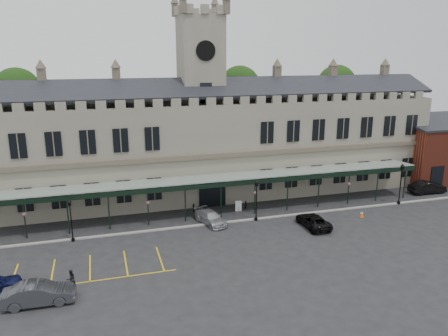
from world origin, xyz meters
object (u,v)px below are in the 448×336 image
object	(u,v)px
lamp_post_left	(71,216)
traffic_cone	(362,214)
car_left_b	(39,294)
person_a	(44,289)
station_building	(202,145)
person_b	(71,279)
car_taxi	(211,218)
car_right_b	(427,187)
lamp_post_mid	(256,197)
lamp_post_right	(401,180)
clock_tower	(201,92)
car_van	(313,221)
sign_board	(239,206)

from	to	relation	value
lamp_post_left	traffic_cone	distance (m)	30.87
car_left_b	person_a	distance (m)	0.58
station_building	person_b	size ratio (longest dim) A/B	39.63
car_taxi	person_a	distance (m)	19.11
lamp_post_left	car_left_b	bearing A→B (deg)	-99.96
traffic_cone	car_right_b	world-z (taller)	car_right_b
lamp_post_mid	lamp_post_right	bearing A→B (deg)	0.36
person_b	traffic_cone	bearing A→B (deg)	161.16
traffic_cone	car_right_b	xyz separation A→B (m)	(13.10, 5.04, 0.47)
lamp_post_right	car_right_b	world-z (taller)	lamp_post_right
car_left_b	car_taxi	world-z (taller)	car_left_b
station_building	traffic_cone	world-z (taller)	station_building
clock_tower	lamp_post_right	world-z (taller)	clock_tower
clock_tower	car_taxi	xyz separation A→B (m)	(-1.57, -10.23, -12.44)
clock_tower	lamp_post_mid	bearing A→B (deg)	-72.27
car_right_b	person_b	distance (m)	45.15
lamp_post_right	person_a	size ratio (longest dim) A/B	2.95
person_b	car_right_b	bearing A→B (deg)	163.77
car_right_b	car_left_b	bearing A→B (deg)	107.87
car_van	lamp_post_left	bearing A→B (deg)	-9.09
station_building	person_a	distance (m)	27.81
clock_tower	person_a	bearing A→B (deg)	-129.02
lamp_post_mid	car_taxi	bearing A→B (deg)	174.05
traffic_cone	car_van	xyz separation A→B (m)	(-6.58, -1.05, 0.34)
lamp_post_left	car_right_b	distance (m)	43.92
lamp_post_mid	lamp_post_right	distance (m)	18.47
lamp_post_mid	car_taxi	xyz separation A→B (m)	(-5.00, 0.52, -2.07)
lamp_post_mid	lamp_post_right	world-z (taller)	lamp_post_right
clock_tower	car_left_b	distance (m)	30.46
car_right_b	person_a	size ratio (longest dim) A/B	2.84
traffic_cone	person_a	distance (m)	33.30
station_building	car_taxi	world-z (taller)	station_building
lamp_post_right	traffic_cone	bearing A→B (deg)	-159.78
station_building	lamp_post_left	bearing A→B (deg)	-145.43
station_building	lamp_post_mid	xyz separation A→B (m)	(3.44, -10.66, -3.72)
clock_tower	lamp_post_mid	distance (m)	15.32
car_left_b	person_b	bearing A→B (deg)	-49.53
lamp_post_right	car_van	distance (m)	14.04
clock_tower	car_van	bearing A→B (deg)	-58.99
sign_board	car_van	bearing A→B (deg)	-40.51
car_taxi	car_van	size ratio (longest dim) A/B	0.96
lamp_post_mid	car_left_b	xyz separation A→B (m)	(-20.94, -10.96, -1.91)
clock_tower	lamp_post_right	bearing A→B (deg)	-25.90
traffic_cone	car_taxi	xyz separation A→B (m)	(-16.68, 2.91, 0.34)
traffic_cone	person_a	bearing A→B (deg)	-165.95
lamp_post_left	car_taxi	distance (m)	14.16
person_b	person_a	bearing A→B (deg)	2.90
station_building	car_van	world-z (taller)	station_building
traffic_cone	car_left_b	distance (m)	33.72
lamp_post_mid	person_a	world-z (taller)	lamp_post_mid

